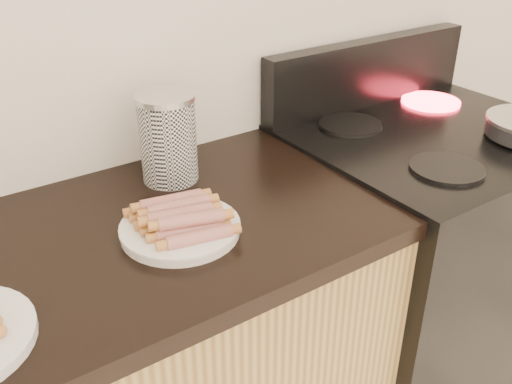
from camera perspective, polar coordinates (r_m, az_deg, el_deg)
stove at (r=1.89m, az=15.66°, el=-7.09°), size 0.76×0.65×0.91m
stove_panel at (r=1.81m, az=11.17°, el=11.64°), size 0.76×0.06×0.20m
burner_near_left at (r=1.45m, az=18.56°, el=2.25°), size 0.18×0.18×0.01m
burner_far_left at (r=1.65m, az=9.42°, el=6.66°), size 0.18×0.18×0.01m
burner_far_right at (r=1.89m, az=17.07°, el=8.64°), size 0.18×0.18×0.01m
main_plate at (r=1.16m, az=-7.57°, el=-3.79°), size 0.32×0.32×0.02m
hotdog_pile at (r=1.14m, az=-7.67°, el=-2.48°), size 0.13×0.21×0.05m
canister at (r=1.33m, az=-8.78°, el=5.35°), size 0.14×0.14×0.21m
mug at (r=1.40m, az=-9.66°, el=3.91°), size 0.09×0.09×0.09m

